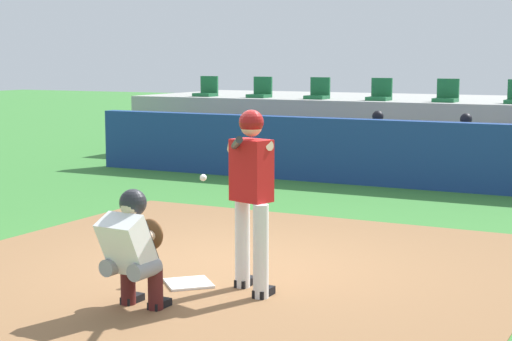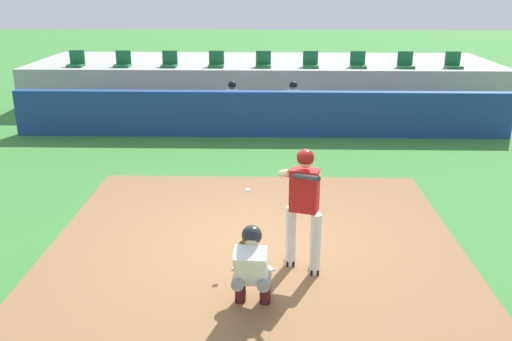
# 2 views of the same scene
# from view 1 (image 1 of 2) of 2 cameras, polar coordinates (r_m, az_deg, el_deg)

# --- Properties ---
(ground_plane) EXTENTS (80.00, 80.00, 0.00)m
(ground_plane) POSITION_cam_1_polar(r_m,az_deg,el_deg) (9.16, -2.01, -6.73)
(ground_plane) COLOR #387A33
(dirt_infield) EXTENTS (6.40, 6.40, 0.01)m
(dirt_infield) POSITION_cam_1_polar(r_m,az_deg,el_deg) (9.16, -2.01, -6.70)
(dirt_infield) COLOR olive
(dirt_infield) RESTS_ON ground
(home_plate) EXTENTS (0.62, 0.62, 0.02)m
(home_plate) POSITION_cam_1_polar(r_m,az_deg,el_deg) (8.49, -4.67, -7.75)
(home_plate) COLOR white
(home_plate) RESTS_ON dirt_infield
(batter_at_plate) EXTENTS (0.61, 0.85, 1.80)m
(batter_at_plate) POSITION_cam_1_polar(r_m,az_deg,el_deg) (7.98, -0.37, -1.29)
(batter_at_plate) COLOR silver
(batter_at_plate) RESTS_ON ground
(catcher_crouched) EXTENTS (0.50, 1.78, 1.13)m
(catcher_crouched) POSITION_cam_1_polar(r_m,az_deg,el_deg) (7.59, -8.43, -5.12)
(catcher_crouched) COLOR gray
(catcher_crouched) RESTS_ON ground
(dugout_wall) EXTENTS (13.00, 0.30, 1.20)m
(dugout_wall) POSITION_cam_1_polar(r_m,az_deg,el_deg) (14.99, 10.18, 1.12)
(dugout_wall) COLOR navy
(dugout_wall) RESTS_ON ground
(dugout_bench) EXTENTS (11.80, 0.44, 0.45)m
(dugout_bench) POSITION_cam_1_polar(r_m,az_deg,el_deg) (15.98, 11.20, 0.15)
(dugout_bench) COLOR olive
(dugout_bench) RESTS_ON ground
(dugout_player_0) EXTENTS (0.49, 0.70, 1.30)m
(dugout_player_0) POSITION_cam_1_polar(r_m,az_deg,el_deg) (16.03, 8.22, 1.85)
(dugout_player_0) COLOR #939399
(dugout_player_0) RESTS_ON ground
(dugout_player_1) EXTENTS (0.49, 0.70, 1.30)m
(dugout_player_1) POSITION_cam_1_polar(r_m,az_deg,el_deg) (15.57, 14.12, 1.53)
(dugout_player_1) COLOR #939399
(dugout_player_1) RESTS_ON ground
(stands_platform) EXTENTS (15.00, 4.40, 1.40)m
(stands_platform) POSITION_cam_1_polar(r_m,az_deg,el_deg) (19.21, 14.04, 2.73)
(stands_platform) COLOR #9E9E99
(stands_platform) RESTS_ON ground
(stadium_seat_0) EXTENTS (0.46, 0.46, 0.48)m
(stadium_seat_0) POSITION_cam_1_polar(r_m,az_deg,el_deg) (19.90, -3.41, 5.52)
(stadium_seat_0) COLOR #196033
(stadium_seat_0) RESTS_ON stands_platform
(stadium_seat_1) EXTENTS (0.46, 0.46, 0.48)m
(stadium_seat_1) POSITION_cam_1_polar(r_m,az_deg,el_deg) (19.21, 0.32, 5.46)
(stadium_seat_1) COLOR #196033
(stadium_seat_1) RESTS_ON stands_platform
(stadium_seat_2) EXTENTS (0.46, 0.46, 0.48)m
(stadium_seat_2) POSITION_cam_1_polar(r_m,az_deg,el_deg) (18.60, 4.31, 5.36)
(stadium_seat_2) COLOR #196033
(stadium_seat_2) RESTS_ON stands_platform
(stadium_seat_3) EXTENTS (0.46, 0.46, 0.48)m
(stadium_seat_3) POSITION_cam_1_polar(r_m,az_deg,el_deg) (18.09, 8.55, 5.24)
(stadium_seat_3) COLOR #196033
(stadium_seat_3) RESTS_ON stands_platform
(stadium_seat_4) EXTENTS (0.46, 0.46, 0.48)m
(stadium_seat_4) POSITION_cam_1_polar(r_m,az_deg,el_deg) (17.68, 13.00, 5.07)
(stadium_seat_4) COLOR #196033
(stadium_seat_4) RESTS_ON stands_platform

